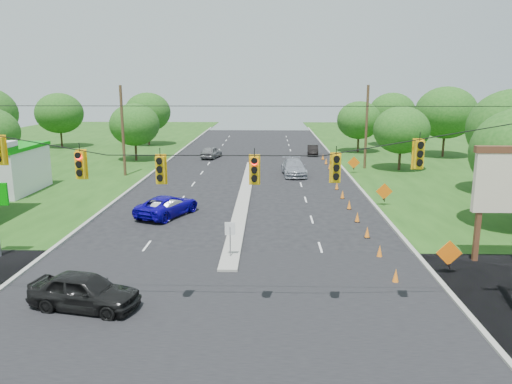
{
  "coord_description": "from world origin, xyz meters",
  "views": [
    {
      "loc": [
        2.04,
        -19.2,
        9.23
      ],
      "look_at": [
        1.26,
        10.04,
        2.8
      ],
      "focal_mm": 35.0,
      "sensor_mm": 36.0,
      "label": 1
    }
  ],
  "objects_px": {
    "black_sedan": "(85,291)",
    "blue_pickup": "(167,206)",
    "white_sedan": "(170,208)",
    "pylon_sign": "(508,187)"
  },
  "relations": [
    {
      "from": "pylon_sign",
      "to": "white_sedan",
      "type": "distance_m",
      "value": 21.21
    },
    {
      "from": "black_sedan",
      "to": "blue_pickup",
      "type": "bearing_deg",
      "value": 10.32
    },
    {
      "from": "black_sedan",
      "to": "pylon_sign",
      "type": "bearing_deg",
      "value": -60.33
    },
    {
      "from": "blue_pickup",
      "to": "pylon_sign",
      "type": "bearing_deg",
      "value": -179.33
    },
    {
      "from": "black_sedan",
      "to": "blue_pickup",
      "type": "xyz_separation_m",
      "value": [
        0.45,
        14.94,
        -0.05
      ]
    },
    {
      "from": "pylon_sign",
      "to": "blue_pickup",
      "type": "height_order",
      "value": "pylon_sign"
    },
    {
      "from": "white_sedan",
      "to": "blue_pickup",
      "type": "xyz_separation_m",
      "value": [
        -0.23,
        0.28,
        0.09
      ]
    },
    {
      "from": "pylon_sign",
      "to": "black_sedan",
      "type": "relative_size",
      "value": 1.33
    },
    {
      "from": "white_sedan",
      "to": "pylon_sign",
      "type": "bearing_deg",
      "value": 178.42
    },
    {
      "from": "black_sedan",
      "to": "white_sedan",
      "type": "distance_m",
      "value": 14.68
    }
  ]
}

